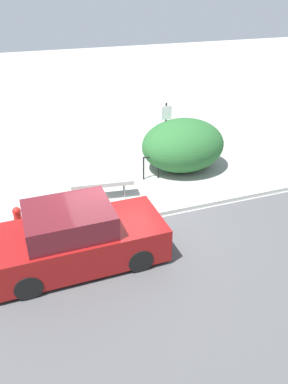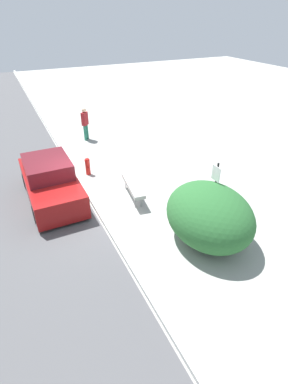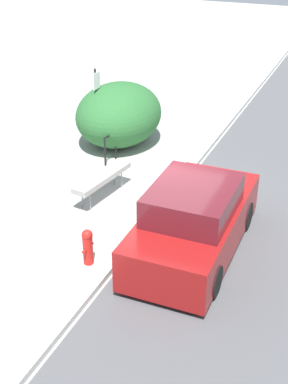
{
  "view_description": "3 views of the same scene",
  "coord_description": "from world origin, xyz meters",
  "px_view_note": "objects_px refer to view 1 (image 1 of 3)",
  "views": [
    {
      "loc": [
        -2.2,
        -8.37,
        5.93
      ],
      "look_at": [
        0.83,
        0.11,
        0.78
      ],
      "focal_mm": 35.0,
      "sensor_mm": 36.0,
      "label": 1
    },
    {
      "loc": [
        8.76,
        -2.28,
        6.1
      ],
      "look_at": [
        0.99,
        1.44,
        0.81
      ],
      "focal_mm": 28.0,
      "sensor_mm": 36.0,
      "label": 2
    },
    {
      "loc": [
        -10.08,
        -3.95,
        6.25
      ],
      "look_at": [
        -0.69,
        0.1,
        0.75
      ],
      "focal_mm": 50.0,
      "sensor_mm": 36.0,
      "label": 3
    }
  ],
  "objects_px": {
    "sign_post": "(166,129)",
    "parked_car_near": "(76,239)",
    "bike_rack": "(151,165)",
    "fire_hydrant": "(18,219)",
    "bench": "(102,183)"
  },
  "relations": [
    {
      "from": "bike_rack",
      "to": "bench",
      "type": "bearing_deg",
      "value": -158.97
    },
    {
      "from": "bike_rack",
      "to": "parked_car_near",
      "type": "height_order",
      "value": "parked_car_near"
    },
    {
      "from": "bench",
      "to": "bike_rack",
      "type": "relative_size",
      "value": 2.34
    },
    {
      "from": "bike_rack",
      "to": "sign_post",
      "type": "distance_m",
      "value": 1.48
    },
    {
      "from": "bike_rack",
      "to": "parked_car_near",
      "type": "relative_size",
      "value": 0.2
    },
    {
      "from": "bench",
      "to": "parked_car_near",
      "type": "bearing_deg",
      "value": -107.41
    },
    {
      "from": "bike_rack",
      "to": "sign_post",
      "type": "xyz_separation_m",
      "value": [
        0.85,
        0.83,
        0.88
      ]
    },
    {
      "from": "parked_car_near",
      "to": "bench",
      "type": "bearing_deg",
      "value": 64.09
    },
    {
      "from": "sign_post",
      "to": "parked_car_near",
      "type": "xyz_separation_m",
      "value": [
        -3.99,
        -4.26,
        -0.7
      ]
    },
    {
      "from": "sign_post",
      "to": "parked_car_near",
      "type": "distance_m",
      "value": 5.88
    },
    {
      "from": "bench",
      "to": "fire_hydrant",
      "type": "xyz_separation_m",
      "value": [
        -2.54,
        -0.99,
        -0.12
      ]
    },
    {
      "from": "bike_rack",
      "to": "fire_hydrant",
      "type": "xyz_separation_m",
      "value": [
        -4.39,
        -1.7,
        -0.09
      ]
    },
    {
      "from": "bench",
      "to": "parked_car_near",
      "type": "xyz_separation_m",
      "value": [
        -1.29,
        -2.73,
        0.16
      ]
    },
    {
      "from": "bench",
      "to": "sign_post",
      "type": "bearing_deg",
      "value": 37.58
    },
    {
      "from": "bench",
      "to": "fire_hydrant",
      "type": "height_order",
      "value": "fire_hydrant"
    }
  ]
}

